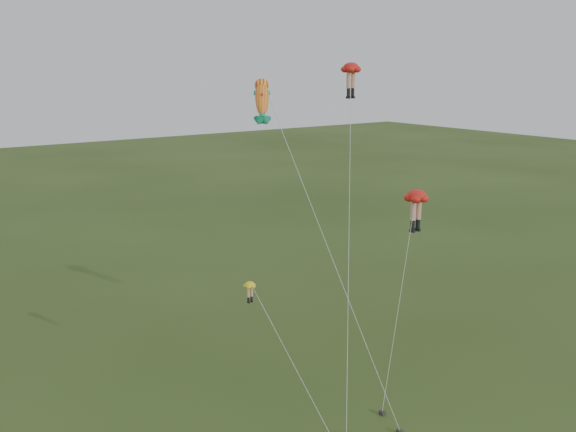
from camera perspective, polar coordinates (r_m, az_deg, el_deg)
ground at (r=40.48m, az=5.16°, el=-17.52°), size 300.00×300.00×0.00m
legs_kite_red_high at (r=44.29m, az=5.62°, el=12.28°), size 8.44×9.86×20.88m
legs_kite_red_mid at (r=42.00m, az=11.32°, el=1.32°), size 6.07×3.77×12.92m
legs_kite_yellow at (r=38.26m, az=-2.82°, el=-7.35°), size 1.94×7.01×8.17m
fish_kite at (r=37.91m, az=-2.24°, el=10.32°), size 4.78×10.00×20.17m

